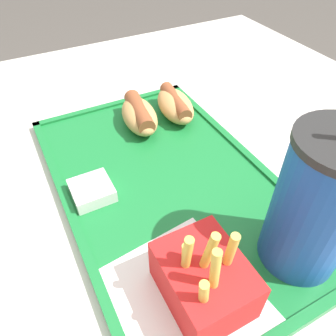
{
  "coord_description": "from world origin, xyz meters",
  "views": [
    {
      "loc": [
        0.33,
        -0.16,
        1.06
      ],
      "look_at": [
        0.04,
        -0.01,
        0.75
      ],
      "focal_mm": 35.0,
      "sensor_mm": 36.0,
      "label": 1
    }
  ],
  "objects_px": {
    "fries_carton": "(204,280)",
    "sauce_cup_mayo": "(92,190)",
    "soda_cup": "(317,206)",
    "hot_dog_near": "(139,115)",
    "hot_dog_far": "(175,105)"
  },
  "relations": [
    {
      "from": "hot_dog_near",
      "to": "sauce_cup_mayo",
      "type": "bearing_deg",
      "value": -45.89
    },
    {
      "from": "hot_dog_near",
      "to": "sauce_cup_mayo",
      "type": "xyz_separation_m",
      "value": [
        0.12,
        -0.13,
        -0.01
      ]
    },
    {
      "from": "fries_carton",
      "to": "sauce_cup_mayo",
      "type": "distance_m",
      "value": 0.2
    },
    {
      "from": "soda_cup",
      "to": "hot_dog_near",
      "type": "distance_m",
      "value": 0.33
    },
    {
      "from": "fries_carton",
      "to": "sauce_cup_mayo",
      "type": "relative_size",
      "value": 2.0
    },
    {
      "from": "hot_dog_far",
      "to": "soda_cup",
      "type": "bearing_deg",
      "value": -2.32
    },
    {
      "from": "soda_cup",
      "to": "fries_carton",
      "type": "relative_size",
      "value": 1.89
    },
    {
      "from": "sauce_cup_mayo",
      "to": "hot_dog_near",
      "type": "bearing_deg",
      "value": 134.11
    },
    {
      "from": "hot_dog_near",
      "to": "sauce_cup_mayo",
      "type": "relative_size",
      "value": 2.17
    },
    {
      "from": "soda_cup",
      "to": "hot_dog_near",
      "type": "height_order",
      "value": "soda_cup"
    },
    {
      "from": "hot_dog_far",
      "to": "sauce_cup_mayo",
      "type": "distance_m",
      "value": 0.23
    },
    {
      "from": "hot_dog_far",
      "to": "fries_carton",
      "type": "distance_m",
      "value": 0.34
    },
    {
      "from": "hot_dog_far",
      "to": "hot_dog_near",
      "type": "distance_m",
      "value": 0.07
    },
    {
      "from": "hot_dog_far",
      "to": "hot_dog_near",
      "type": "height_order",
      "value": "hot_dog_near"
    },
    {
      "from": "soda_cup",
      "to": "hot_dog_far",
      "type": "height_order",
      "value": "soda_cup"
    }
  ]
}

